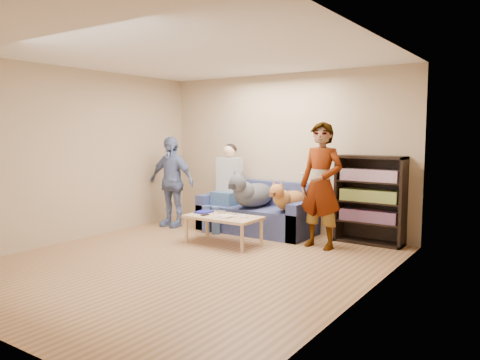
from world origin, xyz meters
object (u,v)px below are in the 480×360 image
Objects in this scene: person_standing_right at (321,186)px; dog_gray at (251,193)px; person_standing_left at (171,182)px; sofa at (258,215)px; coffee_table at (223,219)px; notebook_blue at (204,212)px; dog_tan at (288,199)px; person_seated at (226,184)px; bookshelf at (370,198)px; camera_silver at (222,212)px.

person_standing_right reaches higher than dog_gray.
person_standing_left is at bearing -172.33° from person_standing_right.
coffee_table is (0.04, -1.03, 0.09)m from sofa.
notebook_blue is at bearing 172.87° from coffee_table.
coffee_table is at bearing -123.76° from dog_tan.
person_standing_right is at bearing 25.60° from coffee_table.
person_seated is 1.16× the size of dog_gray.
coffee_table is (0.05, -0.84, -0.28)m from dog_gray.
bookshelf reaches higher than coffee_table.
dog_tan is at bearing -162.43° from bookshelf.
person_standing_right is 1.51m from sofa.
bookshelf is (0.49, 0.65, -0.21)m from person_standing_right.
person_standing_right is at bearing 18.48° from notebook_blue.
person_seated reaches higher than coffee_table.
dog_tan reaches higher than coffee_table.
person_standing_right is at bearing -22.84° from dog_tan.
person_seated is 1.29× the size of dog_tan.
dog_tan is (0.65, 0.05, -0.05)m from dog_gray.
dog_gray reaches higher than notebook_blue.
dog_tan is at bearing 56.24° from coffee_table.
person_standing_left is 1.67m from coffee_table.
person_standing_left is 1.42× the size of coffee_table.
person_seated is at bearing 103.36° from notebook_blue.
person_standing_right is 2.80m from person_standing_left.
dog_gray is 1.11× the size of dog_tan.
dog_tan is (2.12, 0.34, -0.18)m from person_standing_left.
dog_tan is at bearing 4.15° from dog_gray.
person_standing_left is 1.51m from dog_gray.
camera_silver is at bearing -20.09° from person_standing_left.
camera_silver is 0.07× the size of person_seated.
person_standing_right is 6.87× the size of notebook_blue.
person_seated is at bearing 177.66° from person_standing_right.
person_standing_right is 1.37× the size of bookshelf.
dog_gray is (-1.32, 0.24, -0.24)m from person_standing_right.
notebook_blue is 0.41m from coffee_table.
person_standing_right reaches higher than camera_silver.
notebook_blue is (1.13, -0.50, -0.35)m from person_standing_left.
sofa is 0.76m from person_seated.
person_standing_right is at bearing -10.13° from dog_gray.
person_standing_right is 0.84m from bookshelf.
coffee_table is at bearing -22.90° from person_standing_left.
coffee_table is at bearing -45.00° from camera_silver.
dog_gray is at bearing 66.46° from notebook_blue.
person_standing_right is 1.41× the size of dog_gray.
sofa reaches higher than coffee_table.
dog_gray is 1.15× the size of coffee_table.
person_standing_left reaches higher than bookshelf.
dog_gray is at bearing -167.10° from bookshelf.
person_standing_left is 1.64m from sofa.
dog_gray is at bearing 8.20° from person_standing_left.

